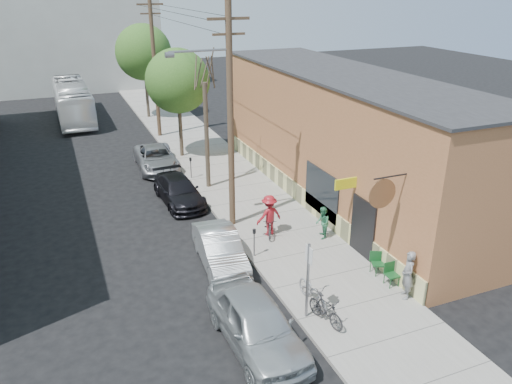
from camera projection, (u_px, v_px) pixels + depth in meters
name	position (u px, v px, depth m)	size (l,w,h in m)	color
ground	(207.00, 276.00, 19.65)	(120.00, 120.00, 0.00)	black
sidewalk	(220.00, 171.00, 30.49)	(4.50, 58.00, 0.15)	gray
cafe_building	(342.00, 137.00, 25.78)	(6.60, 20.20, 6.61)	#9C5F39
end_cap_building	(68.00, 31.00, 52.44)	(18.00, 8.00, 12.00)	#B2B1AC
sign_post	(308.00, 274.00, 16.41)	(0.07, 0.45, 2.80)	slate
parking_meter_near	(254.00, 238.00, 20.51)	(0.14, 0.14, 1.24)	slate
parking_meter_far	(191.00, 164.00, 28.83)	(0.14, 0.14, 1.24)	slate
utility_pole_near	(229.00, 115.00, 21.59)	(3.57, 0.28, 10.00)	#503A28
utility_pole_far	(154.00, 65.00, 35.30)	(1.80, 0.28, 10.00)	#503A28
tree_bare	(207.00, 136.00, 26.86)	(0.24, 0.24, 5.79)	#44392C
tree_leafy_mid	(178.00, 81.00, 31.10)	(4.04, 4.04, 6.90)	#44392C
tree_leafy_far	(143.00, 52.00, 40.49)	(4.53, 4.53, 7.60)	#44392C
patio_chair_a	(378.00, 263.00, 19.42)	(0.50, 0.50, 0.88)	#13451E
patio_chair_b	(392.00, 275.00, 18.65)	(0.50, 0.50, 0.88)	#13451E
patron_grey	(408.00, 275.00, 17.75)	(0.68, 0.44, 1.85)	slate
patron_green	(323.00, 223.00, 22.04)	(0.72, 0.56, 1.48)	#2E734E
cyclist	(269.00, 215.00, 22.25)	(1.23, 0.71, 1.90)	maroon
cyclist_bike	(269.00, 225.00, 22.45)	(0.58, 1.68, 0.88)	black
parked_bike_a	(326.00, 310.00, 16.56)	(0.47, 1.66, 1.00)	black
parked_bike_b	(313.00, 291.00, 17.54)	(0.67, 1.92, 1.01)	slate
car_0	(257.00, 323.00, 15.61)	(1.98, 4.91, 1.67)	#B0B5B8
car_1	(220.00, 249.00, 20.20)	(1.51, 4.33, 1.43)	#AFB5B8
car_2	(179.00, 191.00, 26.00)	(1.86, 4.58, 1.33)	black
car_3	(156.00, 158.00, 30.76)	(2.29, 4.96, 1.38)	#98999F
bus	(73.00, 101.00, 41.63)	(2.61, 11.14, 3.10)	white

